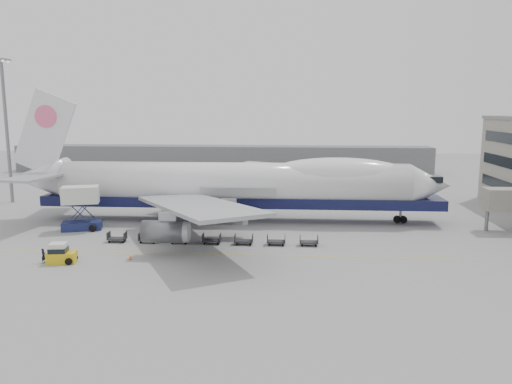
# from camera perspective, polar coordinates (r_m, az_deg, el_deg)

# --- Properties ---
(ground) EXTENTS (260.00, 260.00, 0.00)m
(ground) POSITION_cam_1_polar(r_m,az_deg,el_deg) (64.90, -3.74, -5.60)
(ground) COLOR gray
(ground) RESTS_ON ground
(apron_line) EXTENTS (60.00, 0.15, 0.01)m
(apron_line) POSITION_cam_1_polar(r_m,az_deg,el_deg) (59.18, -4.52, -7.11)
(apron_line) COLOR gold
(apron_line) RESTS_ON ground
(hangar) EXTENTS (110.00, 8.00, 7.00)m
(hangar) POSITION_cam_1_polar(r_m,az_deg,el_deg) (134.02, -4.00, 3.80)
(hangar) COLOR slate
(hangar) RESTS_ON ground
(floodlight_mast) EXTENTS (2.40, 2.40, 25.43)m
(floodlight_mast) POSITION_cam_1_polar(r_m,az_deg,el_deg) (99.83, -26.65, 7.02)
(floodlight_mast) COLOR slate
(floodlight_mast) RESTS_ON ground
(airliner) EXTENTS (67.00, 55.30, 19.98)m
(airliner) POSITION_cam_1_polar(r_m,az_deg,el_deg) (75.33, -2.08, 0.91)
(airliner) COLOR white
(airliner) RESTS_ON ground
(catering_truck) EXTENTS (5.86, 4.74, 6.18)m
(catering_truck) POSITION_cam_1_polar(r_m,az_deg,el_deg) (74.10, -19.37, -1.48)
(catering_truck) COLOR navy
(catering_truck) RESTS_ON ground
(baggage_tug) EXTENTS (3.26, 2.07, 2.24)m
(baggage_tug) POSITION_cam_1_polar(r_m,az_deg,el_deg) (59.75, -21.45, -6.62)
(baggage_tug) COLOR gold
(baggage_tug) RESTS_ON ground
(ground_worker) EXTENTS (0.41, 0.61, 1.64)m
(ground_worker) POSITION_cam_1_polar(r_m,az_deg,el_deg) (60.46, -23.12, -6.71)
(ground_worker) COLOR black
(ground_worker) RESTS_ON ground
(traffic_cone) EXTENTS (0.38, 0.38, 0.56)m
(traffic_cone) POSITION_cam_1_polar(r_m,az_deg,el_deg) (58.73, -14.18, -7.25)
(traffic_cone) COLOR #FF500D
(traffic_cone) RESTS_ON ground
(dolly_0) EXTENTS (2.30, 1.35, 1.30)m
(dolly_0) POSITION_cam_1_polar(r_m,az_deg,el_deg) (66.56, -15.59, -5.08)
(dolly_0) COLOR #2D2D30
(dolly_0) RESTS_ON ground
(dolly_1) EXTENTS (2.30, 1.35, 1.30)m
(dolly_1) POSITION_cam_1_polar(r_m,az_deg,el_deg) (65.32, -12.20, -5.22)
(dolly_1) COLOR #2D2D30
(dolly_1) RESTS_ON ground
(dolly_2) EXTENTS (2.30, 1.35, 1.30)m
(dolly_2) POSITION_cam_1_polar(r_m,az_deg,el_deg) (64.31, -8.69, -5.35)
(dolly_2) COLOR #2D2D30
(dolly_2) RESTS_ON ground
(dolly_3) EXTENTS (2.30, 1.35, 1.30)m
(dolly_3) POSITION_cam_1_polar(r_m,az_deg,el_deg) (63.56, -5.09, -5.45)
(dolly_3) COLOR #2D2D30
(dolly_3) RESTS_ON ground
(dolly_4) EXTENTS (2.30, 1.35, 1.30)m
(dolly_4) POSITION_cam_1_polar(r_m,az_deg,el_deg) (63.05, -1.40, -5.54)
(dolly_4) COLOR #2D2D30
(dolly_4) RESTS_ON ground
(dolly_5) EXTENTS (2.30, 1.35, 1.30)m
(dolly_5) POSITION_cam_1_polar(r_m,az_deg,el_deg) (62.81, 2.32, -5.60)
(dolly_5) COLOR #2D2D30
(dolly_5) RESTS_ON ground
(dolly_6) EXTENTS (2.30, 1.35, 1.30)m
(dolly_6) POSITION_cam_1_polar(r_m,az_deg,el_deg) (62.84, 6.06, -5.65)
(dolly_6) COLOR #2D2D30
(dolly_6) RESTS_ON ground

